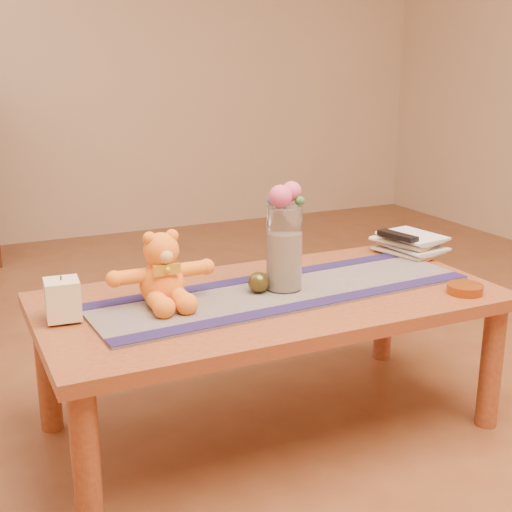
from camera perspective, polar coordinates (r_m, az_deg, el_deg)
name	(u,v)px	position (r m, az deg, el deg)	size (l,w,h in m)	color
floor	(270,426)	(2.30, 1.16, -13.91)	(5.50, 5.50, 0.00)	brown
wall_back	(74,25)	(4.62, -14.88, 18.06)	(5.50, 5.50, 0.00)	tan
coffee_table_top	(271,301)	(2.11, 1.23, -3.75)	(1.40, 0.70, 0.04)	brown
table_leg_fl	(86,464)	(1.78, -13.90, -16.41)	(0.07, 0.07, 0.41)	brown
table_leg_fr	(491,367)	(2.33, 18.92, -8.67)	(0.07, 0.07, 0.41)	brown
table_leg_bl	(47,369)	(2.29, -16.92, -9.00)	(0.07, 0.07, 0.41)	brown
table_leg_br	(384,309)	(2.74, 10.55, -4.33)	(0.07, 0.07, 0.41)	brown
persian_runner	(283,291)	(2.13, 2.28, -2.95)	(1.20, 0.35, 0.01)	#17163E
runner_border_near	(309,304)	(2.01, 4.41, -3.99)	(1.20, 0.06, 0.00)	#1E1644
runner_border_far	(261,277)	(2.24, 0.38, -1.78)	(1.20, 0.06, 0.00)	#1E1644
teddy_bear	(162,269)	(2.01, -7.85, -1.06)	(0.30, 0.25, 0.20)	orange
pillar_candle	(63,299)	(1.95, -15.75, -3.47)	(0.09, 0.09, 0.11)	beige
candle_wick	(61,278)	(1.93, -15.88, -1.76)	(0.00, 0.00, 0.01)	black
glass_vase	(284,248)	(2.10, 2.35, 0.63)	(0.11, 0.11, 0.26)	silver
potpourri_fill	(284,261)	(2.11, 2.34, -0.39)	(0.09, 0.09, 0.18)	beige
rose_left	(280,196)	(2.04, 2.04, 4.96)	(0.07, 0.07, 0.07)	#D64B75
rose_right	(291,191)	(2.08, 2.96, 5.40)	(0.06, 0.06, 0.06)	#D64B75
blue_flower_back	(282,195)	(2.10, 2.20, 5.05)	(0.04, 0.04, 0.04)	#516AB0
blue_flower_side	(273,200)	(2.07, 1.41, 4.68)	(0.04, 0.04, 0.04)	#516AB0
leaf_sprig	(300,201)	(2.07, 3.64, 4.58)	(0.03, 0.03, 0.03)	#33662D
bronze_ball	(258,282)	(2.09, 0.21, -2.19)	(0.06, 0.06, 0.06)	#443D16
book_bottom	(394,255)	(2.54, 11.40, 0.07)	(0.17, 0.22, 0.02)	beige
book_lower	(396,250)	(2.54, 11.57, 0.49)	(0.16, 0.22, 0.02)	beige
book_upper	(393,245)	(2.53, 11.31, 0.90)	(0.17, 0.22, 0.02)	beige
book_top	(396,240)	(2.53, 11.57, 1.32)	(0.16, 0.22, 0.02)	beige
tv_remote	(398,236)	(2.52, 11.67, 1.66)	(0.04, 0.16, 0.02)	black
amber_dish	(465,289)	(2.21, 16.95, -2.63)	(0.11, 0.11, 0.03)	#BF5914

